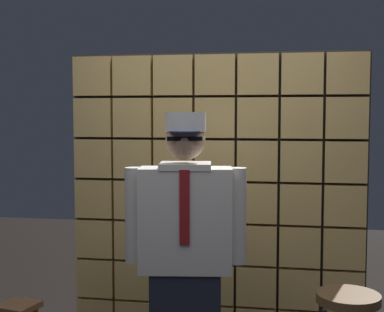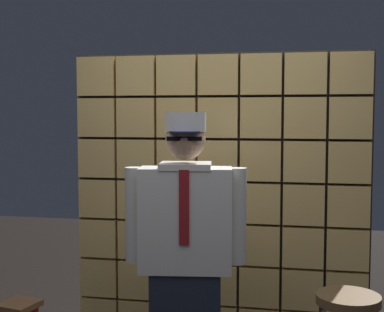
# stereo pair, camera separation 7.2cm
# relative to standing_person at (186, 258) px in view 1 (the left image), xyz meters

# --- Properties ---
(glass_block_wall) EXTENTS (2.22, 0.10, 2.22)m
(glass_block_wall) POSITION_rel_standing_person_xyz_m (0.04, 1.01, 0.17)
(glass_block_wall) COLOR #F2C672
(glass_block_wall) RESTS_ON ground
(standing_person) EXTENTS (0.70, 0.33, 1.76)m
(standing_person) POSITION_rel_standing_person_xyz_m (0.00, 0.00, 0.00)
(standing_person) COLOR #1E2333
(standing_person) RESTS_ON ground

